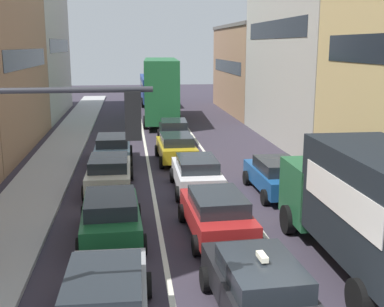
{
  "coord_description": "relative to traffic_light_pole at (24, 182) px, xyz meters",
  "views": [
    {
      "loc": [
        -2.61,
        -8.34,
        6.14
      ],
      "look_at": [
        0.0,
        12.0,
        1.6
      ],
      "focal_mm": 45.9,
      "sensor_mm": 36.0,
      "label": 1
    }
  ],
  "objects": [
    {
      "name": "sedan_left_lane_third",
      "position": [
        0.89,
        12.23,
        -3.02
      ],
      "size": [
        2.09,
        4.31,
        1.49
      ],
      "rotation": [
        0.0,
        0.0,
        1.56
      ],
      "color": "beige",
      "rests_on": "ground"
    },
    {
      "name": "building_row_right",
      "position": [
        14.35,
        20.39,
        1.8
      ],
      "size": [
        7.2,
        43.9,
        13.2
      ],
      "rotation": [
        0.0,
        0.0,
        -1.57
      ],
      "color": "#9E7556",
      "rests_on": "ground"
    },
    {
      "name": "taxi_centre_lane_front",
      "position": [
        4.64,
        1.4,
        -3.02
      ],
      "size": [
        2.23,
        4.38,
        1.66
      ],
      "rotation": [
        0.0,
        0.0,
        1.62
      ],
      "color": "black",
      "rests_on": "ground"
    },
    {
      "name": "sedan_left_lane_front",
      "position": [
        1.21,
        1.24,
        -3.02
      ],
      "size": [
        2.13,
        4.34,
        1.49
      ],
      "rotation": [
        0.0,
        0.0,
        1.55
      ],
      "color": "gray",
      "rests_on": "ground"
    },
    {
      "name": "sedan_left_lane_fourth",
      "position": [
        0.91,
        17.23,
        -3.02
      ],
      "size": [
        2.06,
        4.3,
        1.49
      ],
      "rotation": [
        0.0,
        0.0,
        1.57
      ],
      "color": "#759EB7",
      "rests_on": "ground"
    },
    {
      "name": "removalist_box_truck",
      "position": [
        8.15,
        3.44,
        -1.84
      ],
      "size": [
        2.75,
        7.72,
        3.58
      ],
      "rotation": [
        0.0,
        0.0,
        1.56
      ],
      "color": "#1E5933",
      "rests_on": "ground"
    },
    {
      "name": "coupe_centre_lane_fourth",
      "position": [
        4.27,
        17.15,
        -3.02
      ],
      "size": [
        2.13,
        4.34,
        1.49
      ],
      "rotation": [
        0.0,
        0.0,
        1.59
      ],
      "color": "#B29319",
      "rests_on": "ground"
    },
    {
      "name": "bus_mid_queue_primary",
      "position": [
        4.4,
        31.01,
        -0.99
      ],
      "size": [
        3.19,
        10.61,
        5.06
      ],
      "rotation": [
        0.0,
        0.0,
        1.52
      ],
      "color": "#1E6033",
      "rests_on": "ground"
    },
    {
      "name": "wagon_left_lane_second",
      "position": [
        1.16,
        6.68,
        -3.02
      ],
      "size": [
        2.19,
        4.36,
        1.49
      ],
      "rotation": [
        0.0,
        0.0,
        1.61
      ],
      "color": "#19592D",
      "rests_on": "ground"
    },
    {
      "name": "lane_stripe_left",
      "position": [
        2.75,
        19.86,
        -3.81
      ],
      "size": [
        0.16,
        60.0,
        0.01
      ],
      "primitive_type": "cube",
      "color": "silver",
      "rests_on": "ground"
    },
    {
      "name": "bus_far_queue_secondary",
      "position": [
        4.43,
        44.07,
        -2.06
      ],
      "size": [
        2.82,
        10.51,
        2.9
      ],
      "rotation": [
        0.0,
        0.0,
        1.57
      ],
      "color": "navy",
      "rests_on": "ground"
    },
    {
      "name": "sedan_centre_lane_second",
      "position": [
        4.57,
        6.46,
        -3.02
      ],
      "size": [
        2.19,
        4.36,
        1.49
      ],
      "rotation": [
        0.0,
        0.0,
        1.61
      ],
      "color": "#A51E1E",
      "rests_on": "ground"
    },
    {
      "name": "sedan_right_lane_behind_truck",
      "position": [
        7.91,
        10.77,
        -3.02
      ],
      "size": [
        2.11,
        4.32,
        1.49
      ],
      "rotation": [
        0.0,
        0.0,
        1.58
      ],
      "color": "#194C8C",
      "rests_on": "ground"
    },
    {
      "name": "hatchback_centre_lane_third",
      "position": [
        4.62,
        11.63,
        -3.02
      ],
      "size": [
        2.09,
        4.31,
        1.49
      ],
      "rotation": [
        0.0,
        0.0,
        1.56
      ],
      "color": "silver",
      "rests_on": "ground"
    },
    {
      "name": "sedan_centre_lane_fifth",
      "position": [
        4.61,
        22.36,
        -3.02
      ],
      "size": [
        2.21,
        4.37,
        1.49
      ],
      "rotation": [
        0.0,
        0.0,
        1.53
      ],
      "color": "black",
      "rests_on": "ground"
    },
    {
      "name": "traffic_light_pole",
      "position": [
        0.0,
        0.0,
        0.0
      ],
      "size": [
        3.58,
        0.38,
        5.5
      ],
      "color": "#2D2D33",
      "rests_on": "ground"
    },
    {
      "name": "sidewalk_left",
      "position": [
        -2.25,
        19.86,
        -3.75
      ],
      "size": [
        2.6,
        64.0,
        0.14
      ],
      "primitive_type": "cube",
      "color": "#A5A5A5",
      "rests_on": "ground"
    },
    {
      "name": "lane_stripe_right",
      "position": [
        6.15,
        19.86,
        -3.81
      ],
      "size": [
        0.16,
        60.0,
        0.01
      ],
      "primitive_type": "cube",
      "color": "silver",
      "rests_on": "ground"
    }
  ]
}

